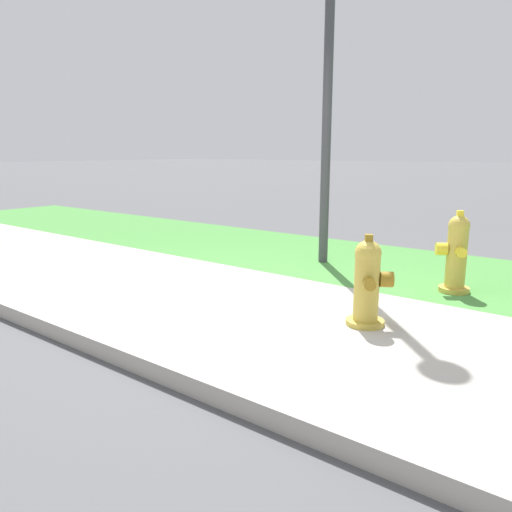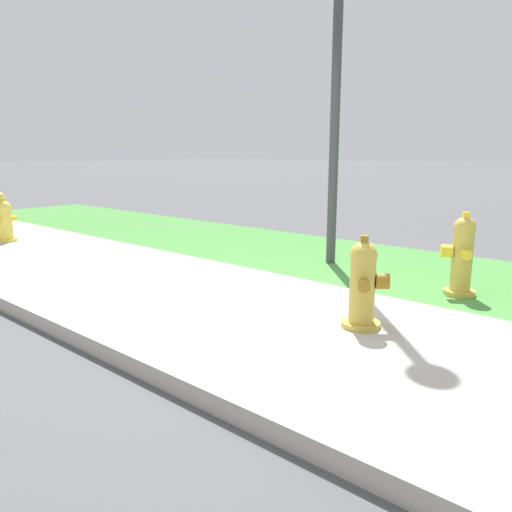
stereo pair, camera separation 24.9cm
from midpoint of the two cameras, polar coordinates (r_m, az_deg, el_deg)
ground_plane at (r=4.29m, az=-3.51°, el=-6.22°), size 120.00×120.00×0.00m
sidewalk_pavement at (r=4.28m, az=-3.51°, el=-6.15°), size 18.00×2.38×0.01m
grass_verge at (r=6.21m, az=11.20°, el=-0.66°), size 18.00×2.39×0.01m
street_curb at (r=3.48m, az=-17.74°, el=-10.15°), size 18.00×0.16×0.12m
fire_hydrant_at_driveway at (r=5.05m, az=20.61°, el=0.29°), size 0.34×0.36×0.79m
fire_hydrant_far_end at (r=3.88m, az=10.84°, el=-3.05°), size 0.35×0.36×0.72m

